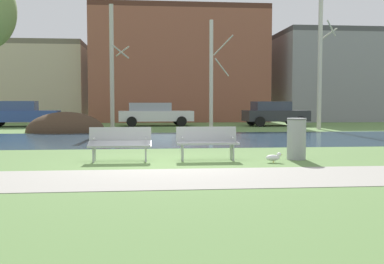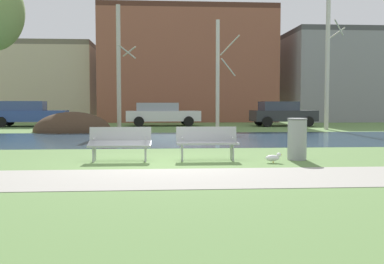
{
  "view_description": "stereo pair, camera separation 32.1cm",
  "coord_description": "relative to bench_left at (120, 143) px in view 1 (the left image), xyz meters",
  "views": [
    {
      "loc": [
        -0.47,
        -11.35,
        1.51
      ],
      "look_at": [
        0.75,
        0.79,
        0.73
      ],
      "focal_mm": 43.42,
      "sensor_mm": 36.0,
      "label": 1
    },
    {
      "loc": [
        -0.15,
        -11.38,
        1.51
      ],
      "look_at": [
        0.75,
        0.79,
        0.73
      ],
      "focal_mm": 43.42,
      "sensor_mm": 36.0,
      "label": 2
    }
  ],
  "objects": [
    {
      "name": "river_band",
      "position": [
        1.13,
        7.14,
        -0.47
      ],
      "size": [
        80.0,
        8.0,
        0.01
      ],
      "primitive_type": "cube",
      "color": "#284256",
      "rests_on": "ground"
    },
    {
      "name": "birch_center_left",
      "position": [
        4.3,
        13.36,
        2.6
      ],
      "size": [
        1.31,
        2.15,
        6.0
      ],
      "color": "beige",
      "rests_on": "ground"
    },
    {
      "name": "parked_van_nearest_blue",
      "position": [
        -7.15,
        17.81,
        0.36
      ],
      "size": [
        4.66,
        2.3,
        1.6
      ],
      "color": "#2D4793",
      "rests_on": "ground"
    },
    {
      "name": "trash_bin",
      "position": [
        4.63,
        -0.08,
        0.09
      ],
      "size": [
        0.52,
        0.52,
        1.1
      ],
      "color": "gray",
      "rests_on": "ground"
    },
    {
      "name": "seagull",
      "position": [
        3.86,
        -0.67,
        -0.34
      ],
      "size": [
        0.43,
        0.16,
        0.26
      ],
      "color": "white",
      "rests_on": "ground"
    },
    {
      "name": "parked_hatch_third_dark",
      "position": [
        8.9,
        17.15,
        0.35
      ],
      "size": [
        4.12,
        2.27,
        1.57
      ],
      "color": "#282B30",
      "rests_on": "ground"
    },
    {
      "name": "building_brick_low",
      "position": [
        3.35,
        27.14,
        4.03
      ],
      "size": [
        13.79,
        8.69,
        9.0
      ],
      "color": "brown",
      "rests_on": "ground"
    },
    {
      "name": "birch_left",
      "position": [
        -1.17,
        14.28,
        3.03
      ],
      "size": [
        1.1,
        1.95,
        6.92
      ],
      "color": "#BCB7A8",
      "rests_on": "ground"
    },
    {
      "name": "birch_center",
      "position": [
        10.44,
        13.38,
        4.13
      ],
      "size": [
        1.07,
        1.8,
        9.14
      ],
      "color": "beige",
      "rests_on": "ground"
    },
    {
      "name": "parked_sedan_second_white",
      "position": [
        1.2,
        17.92,
        0.32
      ],
      "size": [
        4.82,
        2.26,
        1.49
      ],
      "color": "silver",
      "rests_on": "ground"
    },
    {
      "name": "paved_path_strip",
      "position": [
        1.13,
        -2.85,
        -0.47
      ],
      "size": [
        60.0,
        2.53,
        0.01
      ],
      "primitive_type": "cube",
      "color": "#9E998E",
      "rests_on": "ground"
    },
    {
      "name": "bench_right",
      "position": [
        2.26,
        0.0,
        0.0
      ],
      "size": [
        1.6,
        0.57,
        0.87
      ],
      "color": "#9EA0A3",
      "rests_on": "ground"
    },
    {
      "name": "ground_plane",
      "position": [
        1.13,
        9.36,
        -0.47
      ],
      "size": [
        120.0,
        120.0,
        0.0
      ],
      "primitive_type": "plane",
      "color": "#5B7F42"
    },
    {
      "name": "soil_mound",
      "position": [
        -3.43,
        12.31,
        -0.47
      ],
      "size": [
        3.99,
        3.31,
        2.06
      ],
      "primitive_type": "ellipsoid",
      "color": "#423021",
      "rests_on": "ground"
    },
    {
      "name": "building_grey_warehouse",
      "position": [
        18.62,
        26.41,
        3.17
      ],
      "size": [
        14.04,
        8.98,
        7.29
      ],
      "color": "gray",
      "rests_on": "ground"
    },
    {
      "name": "building_beige_block",
      "position": [
        -10.26,
        27.19,
        2.68
      ],
      "size": [
        12.11,
        6.45,
        6.31
      ],
      "color": "#BCAD8E",
      "rests_on": "ground"
    },
    {
      "name": "bench_left",
      "position": [
        0.0,
        0.0,
        0.0
      ],
      "size": [
        1.6,
        0.57,
        0.87
      ],
      "color": "#9EA0A3",
      "rests_on": "ground"
    }
  ]
}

